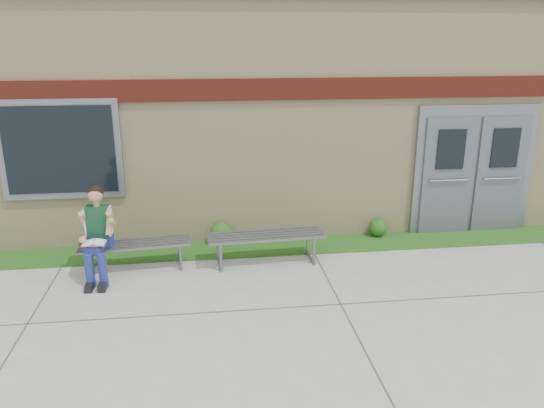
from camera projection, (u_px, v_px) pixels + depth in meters
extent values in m
plane|color=#9E9E99|center=(271.00, 329.00, 6.48)|extent=(80.00, 80.00, 0.00)
cube|color=#184E14|center=(252.00, 248.00, 8.94)|extent=(16.00, 0.80, 0.02)
cube|color=beige|center=(237.00, 104.00, 11.55)|extent=(16.00, 6.00, 4.00)
cube|color=#3F3F42|center=(235.00, 1.00, 10.91)|extent=(16.20, 6.20, 0.20)
cube|color=maroon|center=(248.00, 90.00, 8.50)|extent=(16.00, 0.06, 0.35)
cube|color=slate|center=(60.00, 150.00, 8.40)|extent=(1.90, 0.08, 1.60)
cube|color=black|center=(60.00, 150.00, 8.36)|extent=(1.70, 0.04, 1.40)
cube|color=slate|center=(473.00, 170.00, 9.41)|extent=(2.20, 0.08, 2.30)
cube|color=#4F575F|center=(447.00, 177.00, 9.34)|extent=(0.92, 0.06, 2.10)
cube|color=#4F575F|center=(500.00, 175.00, 9.46)|extent=(0.92, 0.06, 2.10)
cube|color=slate|center=(135.00, 244.00, 8.02)|extent=(1.69, 0.61, 0.03)
cube|color=slate|center=(91.00, 260.00, 8.01)|extent=(0.08, 0.46, 0.38)
cube|color=slate|center=(180.00, 255.00, 8.17)|extent=(0.08, 0.46, 0.38)
cube|color=slate|center=(266.00, 235.00, 8.25)|extent=(1.85, 0.61, 0.04)
cube|color=slate|center=(219.00, 252.00, 8.24)|extent=(0.07, 0.51, 0.41)
cube|color=slate|center=(311.00, 248.00, 8.42)|extent=(0.07, 0.51, 0.41)
cube|color=navy|center=(101.00, 241.00, 7.89)|extent=(0.35, 0.26, 0.16)
cube|color=#0F391B|center=(98.00, 221.00, 7.78)|extent=(0.33, 0.21, 0.47)
sphere|color=tan|center=(95.00, 195.00, 7.64)|extent=(0.22, 0.22, 0.21)
sphere|color=black|center=(95.00, 193.00, 7.66)|extent=(0.23, 0.23, 0.22)
cylinder|color=navy|center=(90.00, 246.00, 7.63)|extent=(0.17, 0.43, 0.15)
cylinder|color=navy|center=(103.00, 246.00, 7.64)|extent=(0.17, 0.43, 0.15)
cylinder|color=navy|center=(90.00, 271.00, 7.48)|extent=(0.12, 0.12, 0.51)
cylinder|color=navy|center=(103.00, 270.00, 7.50)|extent=(0.12, 0.12, 0.51)
cube|color=black|center=(90.00, 286.00, 7.48)|extent=(0.11, 0.27, 0.10)
cube|color=black|center=(103.00, 286.00, 7.49)|extent=(0.11, 0.27, 0.10)
cylinder|color=tan|center=(83.00, 219.00, 7.68)|extent=(0.10, 0.23, 0.27)
cylinder|color=tan|center=(111.00, 218.00, 7.72)|extent=(0.10, 0.23, 0.27)
cube|color=white|center=(94.00, 243.00, 7.49)|extent=(0.32, 0.23, 0.02)
cube|color=#C64A61|center=(94.00, 243.00, 7.49)|extent=(0.32, 0.24, 0.01)
sphere|color=#70CB36|center=(111.00, 221.00, 7.58)|extent=(0.09, 0.09, 0.09)
sphere|color=#184E14|center=(221.00, 233.00, 9.05)|extent=(0.37, 0.37, 0.37)
sphere|color=#184E14|center=(378.00, 228.00, 9.40)|extent=(0.31, 0.31, 0.31)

